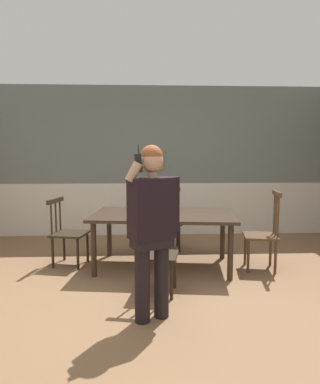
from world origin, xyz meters
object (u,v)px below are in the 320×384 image
object	(u,v)px
chair_opposite_corner	(264,233)
person_figure	(153,222)
chair_near_window	(167,220)
chair_by_doorway	(68,232)
dining_table	(163,219)
chair_at_table_head	(158,254)

from	to	relation	value
chair_opposite_corner	person_figure	xyz separation A→B (m)	(-1.52, -1.35, 0.44)
chair_near_window	person_figure	distance (m)	2.50
chair_by_doorway	person_figure	world-z (taller)	person_figure
dining_table	chair_near_window	bearing A→B (deg)	83.42
chair_by_doorway	chair_opposite_corner	size ratio (longest dim) A/B	0.88
dining_table	chair_opposite_corner	bearing A→B (deg)	-6.92
chair_opposite_corner	person_figure	bearing A→B (deg)	141.63
dining_table	chair_near_window	xyz separation A→B (m)	(0.11, 0.93, -0.20)
chair_near_window	chair_at_table_head	world-z (taller)	chair_near_window
chair_by_doorway	chair_at_table_head	world-z (taller)	chair_at_table_head
chair_near_window	chair_opposite_corner	world-z (taller)	chair_opposite_corner
dining_table	person_figure	xyz separation A→B (m)	(-0.19, -1.51, 0.26)
chair_near_window	chair_opposite_corner	xyz separation A→B (m)	(1.22, -1.10, 0.02)
chair_near_window	chair_by_doorway	size ratio (longest dim) A/B	1.06
chair_near_window	chair_opposite_corner	bearing A→B (deg)	139.07
dining_table	chair_by_doorway	size ratio (longest dim) A/B	2.16
chair_at_table_head	chair_opposite_corner	xyz separation A→B (m)	(1.44, 0.77, 0.03)
chair_at_table_head	chair_near_window	bearing A→B (deg)	94.13
dining_table	chair_opposite_corner	size ratio (longest dim) A/B	1.91
chair_near_window	person_figure	world-z (taller)	person_figure
chair_by_doorway	person_figure	xyz separation A→B (m)	(1.14, -1.67, 0.47)
chair_near_window	person_figure	xyz separation A→B (m)	(-0.29, -2.44, 0.46)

